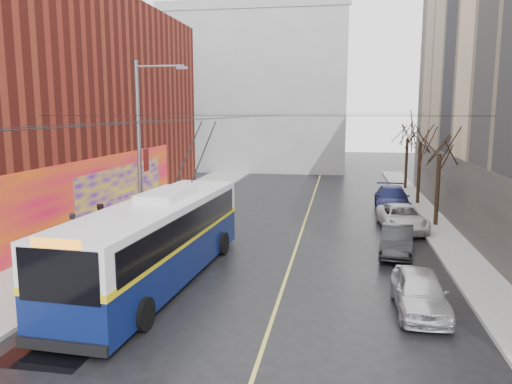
# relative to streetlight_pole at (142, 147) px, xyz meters

# --- Properties ---
(ground) EXTENTS (140.00, 140.00, 0.00)m
(ground) POSITION_rel_streetlight_pole_xyz_m (6.14, -10.00, -4.85)
(ground) COLOR black
(ground) RESTS_ON ground
(sidewalk_left) EXTENTS (4.00, 60.00, 0.15)m
(sidewalk_left) POSITION_rel_streetlight_pole_xyz_m (-1.86, 2.00, -4.77)
(sidewalk_left) COLOR gray
(sidewalk_left) RESTS_ON ground
(sidewalk_right) EXTENTS (2.00, 60.00, 0.15)m
(sidewalk_right) POSITION_rel_streetlight_pole_xyz_m (15.14, 2.00, -4.77)
(sidewalk_right) COLOR gray
(sidewalk_right) RESTS_ON ground
(lane_line) EXTENTS (0.12, 50.00, 0.01)m
(lane_line) POSITION_rel_streetlight_pole_xyz_m (7.64, 4.00, -4.84)
(lane_line) COLOR #BFB74C
(lane_line) RESTS_ON ground
(building_left) EXTENTS (12.11, 36.00, 14.00)m
(building_left) POSITION_rel_streetlight_pole_xyz_m (-9.85, 3.99, 2.14)
(building_left) COLOR maroon
(building_left) RESTS_ON ground
(building_far) EXTENTS (20.50, 12.10, 18.00)m
(building_far) POSITION_rel_streetlight_pole_xyz_m (0.14, 34.99, 4.17)
(building_far) COLOR gray
(building_far) RESTS_ON ground
(streetlight_pole) EXTENTS (2.65, 0.60, 9.00)m
(streetlight_pole) POSITION_rel_streetlight_pole_xyz_m (0.00, 0.00, 0.00)
(streetlight_pole) COLOR slate
(streetlight_pole) RESTS_ON ground
(catenary_wires) EXTENTS (18.00, 60.00, 0.22)m
(catenary_wires) POSITION_rel_streetlight_pole_xyz_m (3.60, 4.77, 1.40)
(catenary_wires) COLOR black
(tree_near) EXTENTS (3.20, 3.20, 6.40)m
(tree_near) POSITION_rel_streetlight_pole_xyz_m (15.14, 6.00, 0.13)
(tree_near) COLOR black
(tree_near) RESTS_ON ground
(tree_mid) EXTENTS (3.20, 3.20, 6.68)m
(tree_mid) POSITION_rel_streetlight_pole_xyz_m (15.14, 13.00, 0.41)
(tree_mid) COLOR black
(tree_mid) RESTS_ON ground
(tree_far) EXTENTS (3.20, 3.20, 6.57)m
(tree_far) POSITION_rel_streetlight_pole_xyz_m (15.14, 20.00, 0.30)
(tree_far) COLOR black
(tree_far) RESTS_ON ground
(puddle) EXTENTS (2.38, 3.82, 0.01)m
(puddle) POSITION_rel_streetlight_pole_xyz_m (1.92, -10.65, -4.84)
(puddle) COLOR black
(puddle) RESTS_ON ground
(pigeons_flying) EXTENTS (2.38, 3.49, 1.63)m
(pigeons_flying) POSITION_rel_streetlight_pole_xyz_m (2.84, -0.36, 2.51)
(pigeons_flying) COLOR slate
(trolleybus) EXTENTS (3.55, 12.98, 6.09)m
(trolleybus) POSITION_rel_streetlight_pole_xyz_m (2.80, -5.55, -3.15)
(trolleybus) COLOR #091444
(trolleybus) RESTS_ON ground
(parked_car_a) EXTENTS (1.67, 4.07, 1.38)m
(parked_car_a) POSITION_rel_streetlight_pole_xyz_m (12.34, -6.92, -4.16)
(parked_car_a) COLOR silver
(parked_car_a) RESTS_ON ground
(parked_car_b) EXTENTS (1.93, 4.18, 1.33)m
(parked_car_b) POSITION_rel_streetlight_pole_xyz_m (12.34, -0.14, -4.18)
(parked_car_b) COLOR #262628
(parked_car_b) RESTS_ON ground
(parked_car_c) EXTENTS (2.68, 5.15, 1.39)m
(parked_car_c) POSITION_rel_streetlight_pole_xyz_m (13.14, 5.01, -4.15)
(parked_car_c) COLOR silver
(parked_car_c) RESTS_ON ground
(parked_car_d) EXTENTS (2.40, 5.52, 1.58)m
(parked_car_d) POSITION_rel_streetlight_pole_xyz_m (13.14, 10.73, -4.06)
(parked_car_d) COLOR #161A4D
(parked_car_d) RESTS_ON ground
(following_car) EXTENTS (1.79, 4.31, 1.46)m
(following_car) POSITION_rel_streetlight_pole_xyz_m (1.68, 6.08, -4.12)
(following_car) COLOR #9E9EA2
(following_car) RESTS_ON ground
(pedestrian_a) EXTENTS (0.64, 0.76, 1.77)m
(pedestrian_a) POSITION_rel_streetlight_pole_xyz_m (-2.51, -2.37, -3.81)
(pedestrian_a) COLOR black
(pedestrian_a) RESTS_ON sidewalk_left
(pedestrian_b) EXTENTS (1.16, 1.18, 1.93)m
(pedestrian_b) POSITION_rel_streetlight_pole_xyz_m (-1.93, -0.75, -3.73)
(pedestrian_b) COLOR black
(pedestrian_b) RESTS_ON sidewalk_left
(pedestrian_c) EXTENTS (1.25, 1.24, 1.73)m
(pedestrian_c) POSITION_rel_streetlight_pole_xyz_m (-0.42, -1.11, -3.83)
(pedestrian_c) COLOR black
(pedestrian_c) RESTS_ON sidewalk_left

